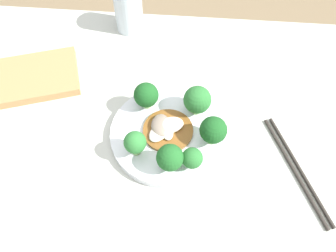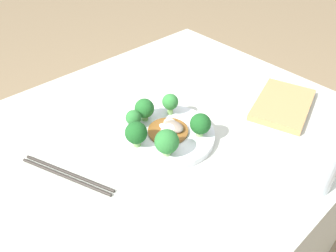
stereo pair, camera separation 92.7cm
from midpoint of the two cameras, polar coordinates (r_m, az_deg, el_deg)
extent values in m
plane|color=#7F6B4C|center=(1.35, -11.49, -35.84)|extent=(8.00, 8.00, 0.00)
cube|color=#B7BCAD|center=(0.98, -16.06, -36.52)|extent=(1.11, 0.86, 0.76)
cylinder|color=silver|center=(0.62, -27.28, -33.67)|extent=(0.24, 0.24, 0.02)
cylinder|color=#89B76B|center=(0.62, -30.42, -26.50)|extent=(0.02, 0.02, 0.02)
sphere|color=#19511E|center=(0.59, -31.74, -26.02)|extent=(0.05, 0.05, 0.05)
cylinder|color=#7AAD5B|center=(0.57, -18.97, -37.71)|extent=(0.02, 0.02, 0.02)
sphere|color=#19511E|center=(0.54, -20.09, -37.86)|extent=(0.05, 0.05, 0.05)
cylinder|color=#70A356|center=(0.60, -25.45, -42.04)|extent=(0.01, 0.01, 0.01)
sphere|color=#286B2D|center=(0.57, -26.59, -42.26)|extent=(0.04, 0.04, 0.04)
cylinder|color=#7AAD5B|center=(0.63, -35.83, -36.21)|extent=(0.02, 0.02, 0.02)
sphere|color=#2D7533|center=(0.61, -37.45, -36.09)|extent=(0.04, 0.04, 0.04)
cylinder|color=#89B76B|center=(0.58, -20.37, -29.93)|extent=(0.02, 0.02, 0.02)
sphere|color=#286B2D|center=(0.55, -21.46, -29.64)|extent=(0.06, 0.06, 0.06)
cylinder|color=#70A356|center=(0.61, -30.25, -41.04)|extent=(0.02, 0.02, 0.02)
sphere|color=#1E5B23|center=(0.58, -31.84, -41.20)|extent=(0.05, 0.05, 0.05)
cylinder|color=brown|center=(0.60, -27.83, -33.62)|extent=(0.10, 0.10, 0.01)
ellipsoid|color=silver|center=(0.60, -28.53, -33.57)|extent=(0.04, 0.06, 0.01)
ellipsoid|color=beige|center=(0.59, -27.71, -33.04)|extent=(0.07, 0.06, 0.02)
ellipsoid|color=silver|center=(0.61, -30.06, -33.77)|extent=(0.06, 0.07, 0.01)
ellipsoid|color=gray|center=(0.60, -29.54, -32.65)|extent=(0.05, 0.06, 0.02)
cylinder|color=silver|center=(0.69, -29.03, -2.32)|extent=(0.07, 0.07, 0.11)
cylinder|color=#2D2823|center=(0.59, 3.49, -44.38)|extent=(0.10, 0.23, 0.01)
cylinder|color=#2D2823|center=(0.59, 1.94, -44.76)|extent=(0.10, 0.23, 0.01)
cube|color=#AD7F4C|center=(0.81, -46.00, -15.23)|extent=(0.25, 0.21, 0.02)
camera|label=1|loc=(0.46, -134.46, -44.68)|focal=35.00mm
camera|label=2|loc=(0.46, 45.54, 44.68)|focal=35.00mm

